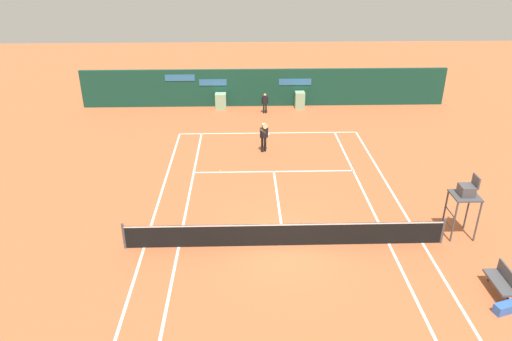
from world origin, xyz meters
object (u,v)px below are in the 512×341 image
player_bench (503,280)px  player_on_baseline (264,135)px  equipment_bag (508,307)px  ball_kid_centre_post (265,102)px  tennis_ball_by_sideline (220,171)px  umpire_chair (466,195)px

player_bench → player_on_baseline: player_on_baseline is taller
player_bench → equipment_bag: 0.96m
player_on_baseline → ball_kid_centre_post: (0.35, 6.45, -0.20)m
tennis_ball_by_sideline → player_bench: bearing=-44.5°
player_bench → equipment_bag: (-0.20, -0.87, -0.35)m
player_bench → ball_kid_centre_post: ball_kid_centre_post is taller
ball_kid_centre_post → tennis_ball_by_sideline: size_ratio=19.94×
player_bench → player_on_baseline: (-7.26, 11.80, 0.47)m
ball_kid_centre_post → equipment_bag: bearing=103.5°
player_bench → tennis_ball_by_sideline: bearing=45.5°
equipment_bag → tennis_ball_by_sideline: bearing=132.3°
umpire_chair → ball_kid_centre_post: size_ratio=1.90×
tennis_ball_by_sideline → equipment_bag: bearing=-47.7°
player_bench → ball_kid_centre_post: bearing=20.7°
player_bench → player_on_baseline: bearing=31.6°
equipment_bag → ball_kid_centre_post: ball_kid_centre_post is taller
equipment_bag → player_on_baseline: bearing=119.1°
umpire_chair → tennis_ball_by_sideline: 11.38m
umpire_chair → player_on_baseline: umpire_chair is taller
player_on_baseline → tennis_ball_by_sideline: size_ratio=27.23×
umpire_chair → tennis_ball_by_sideline: bearing=58.1°
umpire_chair → equipment_bag: size_ratio=2.84×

